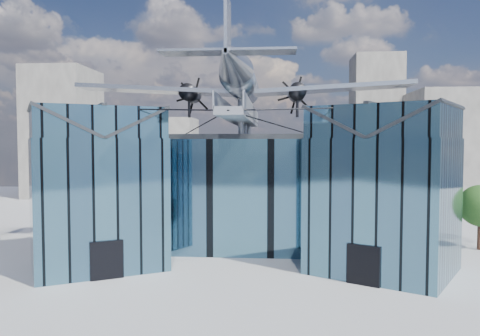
{
  "coord_description": "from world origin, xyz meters",
  "views": [
    {
      "loc": [
        2.88,
        -34.73,
        9.13
      ],
      "look_at": [
        0.0,
        2.0,
        7.2
      ],
      "focal_mm": 35.0,
      "sensor_mm": 36.0,
      "label": 1
    }
  ],
  "objects": [
    {
      "name": "bg_towers",
      "position": [
        1.45,
        50.49,
        10.01
      ],
      "size": [
        77.0,
        24.5,
        26.0
      ],
      "color": "gray",
      "rests_on": "ground"
    },
    {
      "name": "ground_plane",
      "position": [
        0.0,
        0.0,
        0.0
      ],
      "size": [
        120.0,
        120.0,
        0.0
      ],
      "primitive_type": "plane",
      "color": "#959599"
    },
    {
      "name": "tree_side_e",
      "position": [
        20.33,
        6.58,
        3.79
      ],
      "size": [
        4.54,
        4.54,
        5.6
      ],
      "rotation": [
        0.0,
        0.0,
        -0.33
      ],
      "color": "#321D14",
      "rests_on": "ground"
    },
    {
      "name": "museum",
      "position": [
        0.0,
        5.82,
        5.54
      ],
      "size": [
        32.88,
        24.5,
        17.6
      ],
      "color": "#416C85",
      "rests_on": "ground"
    }
  ]
}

